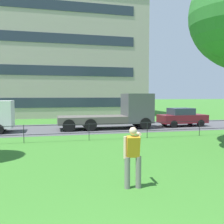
# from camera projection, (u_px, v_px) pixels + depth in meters

# --- Properties ---
(street_strip) EXTENTS (80.00, 6.90, 0.01)m
(street_strip) POSITION_uv_depth(u_px,v_px,m) (55.00, 129.00, 20.00)
(street_strip) COLOR #4C4C51
(street_strip) RESTS_ON ground
(park_fence) EXTENTS (32.44, 0.04, 1.00)m
(park_fence) POSITION_uv_depth(u_px,v_px,m) (57.00, 130.00, 14.52)
(park_fence) COLOR black
(park_fence) RESTS_ON ground
(person_thrower) EXTENTS (0.58, 0.78, 1.74)m
(person_thrower) POSITION_uv_depth(u_px,v_px,m) (133.00, 155.00, 7.25)
(person_thrower) COLOR slate
(person_thrower) RESTS_ON ground
(flatbed_truck_far_right) EXTENTS (7.33, 2.50, 2.75)m
(flatbed_truck_far_right) POSITION_uv_depth(u_px,v_px,m) (119.00, 113.00, 20.33)
(flatbed_truck_far_right) COLOR #4C4C51
(flatbed_truck_far_right) RESTS_ON ground
(car_maroon_center) EXTENTS (4.04, 1.89, 1.54)m
(car_maroon_center) POSITION_uv_depth(u_px,v_px,m) (182.00, 117.00, 21.78)
(car_maroon_center) COLOR maroon
(car_maroon_center) RESTS_ON ground
(apartment_building_background) EXTENTS (25.25, 12.22, 14.65)m
(apartment_building_background) POSITION_uv_depth(u_px,v_px,m) (43.00, 59.00, 33.99)
(apartment_building_background) COLOR #ADA393
(apartment_building_background) RESTS_ON ground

